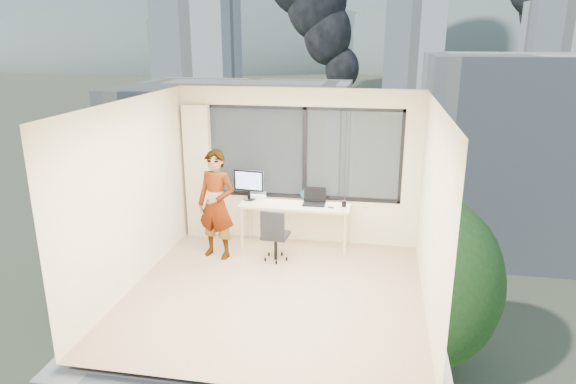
% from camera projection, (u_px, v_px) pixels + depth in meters
% --- Properties ---
extents(floor, '(4.00, 4.00, 0.01)m').
position_uv_depth(floor, '(275.00, 292.00, 7.06)').
color(floor, tan).
rests_on(floor, ground).
extents(ceiling, '(4.00, 4.00, 0.01)m').
position_uv_depth(ceiling, '(274.00, 103.00, 6.30)').
color(ceiling, white).
rests_on(ceiling, ground).
extents(wall_front, '(4.00, 0.01, 2.60)m').
position_uv_depth(wall_front, '(232.00, 269.00, 4.79)').
color(wall_front, beige).
rests_on(wall_front, ground).
extents(wall_left, '(0.01, 4.00, 2.60)m').
position_uv_depth(wall_left, '(132.00, 195.00, 7.01)').
color(wall_left, beige).
rests_on(wall_left, ground).
extents(wall_right, '(0.01, 4.00, 2.60)m').
position_uv_depth(wall_right, '(432.00, 212.00, 6.34)').
color(wall_right, beige).
rests_on(wall_right, ground).
extents(window_wall, '(3.30, 0.16, 1.55)m').
position_uv_depth(window_wall, '(302.00, 153.00, 8.48)').
color(window_wall, black).
rests_on(window_wall, ground).
extents(curtain, '(0.45, 0.14, 2.30)m').
position_uv_depth(curtain, '(199.00, 172.00, 8.78)').
color(curtain, beige).
rests_on(curtain, floor).
extents(desk, '(1.80, 0.60, 0.75)m').
position_uv_depth(desk, '(295.00, 225.00, 8.51)').
color(desk, beige).
rests_on(desk, floor).
extents(chair, '(0.48, 0.48, 0.87)m').
position_uv_depth(chair, '(276.00, 234.00, 7.98)').
color(chair, black).
rests_on(chair, floor).
extents(person, '(0.71, 0.55, 1.73)m').
position_uv_depth(person, '(216.00, 205.00, 7.99)').
color(person, '#2D2D33').
rests_on(person, floor).
extents(monitor, '(0.52, 0.16, 0.51)m').
position_uv_depth(monitor, '(249.00, 185.00, 8.55)').
color(monitor, black).
rests_on(monitor, desk).
extents(game_console, '(0.32, 0.28, 0.07)m').
position_uv_depth(game_console, '(258.00, 195.00, 8.73)').
color(game_console, white).
rests_on(game_console, desk).
extents(laptop, '(0.37, 0.39, 0.24)m').
position_uv_depth(laptop, '(314.00, 198.00, 8.33)').
color(laptop, black).
rests_on(laptop, desk).
extents(cellphone, '(0.11, 0.07, 0.01)m').
position_uv_depth(cellphone, '(331.00, 207.00, 8.20)').
color(cellphone, black).
rests_on(cellphone, desk).
extents(pen_cup, '(0.08, 0.08, 0.10)m').
position_uv_depth(pen_cup, '(344.00, 204.00, 8.25)').
color(pen_cup, black).
rests_on(pen_cup, desk).
extents(handbag, '(0.30, 0.21, 0.21)m').
position_uv_depth(handbag, '(308.00, 194.00, 8.55)').
color(handbag, '#0B4247').
rests_on(handbag, desk).
extents(exterior_ground, '(400.00, 400.00, 0.04)m').
position_uv_depth(exterior_ground, '(375.00, 111.00, 124.10)').
color(exterior_ground, '#515B3D').
rests_on(exterior_ground, ground).
extents(near_bldg_a, '(16.00, 12.00, 14.00)m').
position_uv_depth(near_bldg_a, '(239.00, 179.00, 38.86)').
color(near_bldg_a, beige).
rests_on(near_bldg_a, exterior_ground).
extents(near_bldg_b, '(14.00, 13.00, 16.00)m').
position_uv_depth(near_bldg_b, '(508.00, 154.00, 42.55)').
color(near_bldg_b, silver).
rests_on(near_bldg_b, exterior_ground).
extents(far_tower_a, '(14.00, 14.00, 28.00)m').
position_uv_depth(far_tower_a, '(199.00, 53.00, 102.38)').
color(far_tower_a, silver).
rests_on(far_tower_a, exterior_ground).
extents(far_tower_b, '(13.00, 13.00, 30.00)m').
position_uv_depth(far_tower_b, '(413.00, 46.00, 118.36)').
color(far_tower_b, silver).
rests_on(far_tower_b, exterior_ground).
extents(far_tower_c, '(15.00, 15.00, 26.00)m').
position_uv_depth(far_tower_c, '(555.00, 54.00, 131.52)').
color(far_tower_c, silver).
rests_on(far_tower_c, exterior_ground).
extents(far_tower_d, '(16.00, 14.00, 22.00)m').
position_uv_depth(far_tower_d, '(183.00, 57.00, 159.25)').
color(far_tower_d, silver).
rests_on(far_tower_d, exterior_ground).
extents(hill_a, '(288.00, 216.00, 90.00)m').
position_uv_depth(hill_a, '(193.00, 64.00, 332.61)').
color(hill_a, slate).
rests_on(hill_a, exterior_ground).
extents(hill_b, '(300.00, 220.00, 96.00)m').
position_uv_depth(hill_b, '(556.00, 67.00, 295.45)').
color(hill_b, slate).
rests_on(hill_b, exterior_ground).
extents(tree_a, '(7.00, 7.00, 8.00)m').
position_uv_depth(tree_a, '(104.00, 250.00, 33.39)').
color(tree_a, '#27501A').
rests_on(tree_a, exterior_ground).
extents(tree_b, '(7.60, 7.60, 9.00)m').
position_uv_depth(tree_b, '(424.00, 300.00, 26.10)').
color(tree_b, '#27501A').
rests_on(tree_b, exterior_ground).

